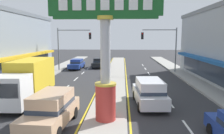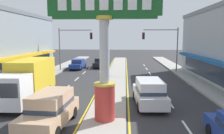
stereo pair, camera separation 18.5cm
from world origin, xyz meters
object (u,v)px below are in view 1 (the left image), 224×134
sedan_near_left_lane (77,64)px  suv_kerb_right (149,92)px  district_sign (105,55)px  traffic_light_right_side (163,42)px  traffic_light_left_side (70,42)px  sedan_far_left_oncoming (99,63)px  suv_mid_left_lane (52,109)px  box_truck_near_right_lane (28,79)px

sedan_near_left_lane → suv_kerb_right: 19.69m
suv_kerb_right → district_sign: bearing=-132.8°
sedan_near_left_lane → suv_kerb_right: (9.07, -17.48, 0.20)m
traffic_light_right_side → suv_kerb_right: (-3.58, -14.47, -3.26)m
traffic_light_right_side → traffic_light_left_side: bearing=178.0°
sedan_far_left_oncoming → suv_kerb_right: 20.21m
sedan_near_left_lane → sedan_far_left_oncoming: size_ratio=0.99×
district_sign → sedan_far_left_oncoming: 22.88m
traffic_light_left_side → suv_mid_left_lane: traffic_light_left_side is taller
district_sign → sedan_near_left_lane: (-6.18, 20.60, -3.07)m
traffic_light_right_side → suv_mid_left_lane: 20.91m
traffic_light_right_side → box_truck_near_right_lane: 18.98m
sedan_near_left_lane → suv_mid_left_lane: size_ratio=0.93×
sedan_near_left_lane → district_sign: bearing=-73.3°
traffic_light_right_side → box_truck_near_right_lane: traffic_light_right_side is taller
traffic_light_left_side → traffic_light_right_side: 12.95m
traffic_light_left_side → box_truck_near_right_lane: traffic_light_left_side is taller
district_sign → traffic_light_right_side: (6.47, 17.60, 0.39)m
traffic_light_left_side → suv_mid_left_lane: size_ratio=1.32×
suv_mid_left_lane → traffic_light_right_side: bearing=63.1°
box_truck_near_right_lane → sedan_near_left_lane: box_truck_near_right_lane is taller
traffic_light_left_side → sedan_far_left_oncoming: (3.59, 4.45, -3.46)m
traffic_light_right_side → sedan_far_left_oncoming: 11.11m
traffic_light_right_side → sedan_far_left_oncoming: traffic_light_right_side is taller
traffic_light_right_side → sedan_far_left_oncoming: (-9.35, 4.89, -3.46)m
box_truck_near_right_lane → district_sign: bearing=-30.9°
sedan_far_left_oncoming → traffic_light_right_side: bearing=-27.6°
traffic_light_left_side → traffic_light_right_side: size_ratio=1.00×
box_truck_near_right_lane → sedan_near_left_lane: 16.89m
traffic_light_right_side → box_truck_near_right_lane: (-12.71, -13.86, -2.55)m
traffic_light_right_side → suv_mid_left_lane: traffic_light_right_side is taller
sedan_near_left_lane → suv_mid_left_lane: 21.67m
box_truck_near_right_lane → sedan_near_left_lane: (0.06, 16.87, -0.91)m
box_truck_near_right_lane → sedan_far_left_oncoming: size_ratio=1.59×
traffic_light_left_side → sedan_far_left_oncoming: bearing=51.1°
box_truck_near_right_lane → suv_mid_left_lane: size_ratio=1.48×
box_truck_near_right_lane → sedan_far_left_oncoming: 19.08m
box_truck_near_right_lane → suv_mid_left_lane: 5.70m
traffic_light_right_side → suv_kerb_right: traffic_light_right_side is taller
traffic_light_left_side → traffic_light_right_side: same height
district_sign → box_truck_near_right_lane: 7.59m
suv_mid_left_lane → sedan_far_left_oncoming: (-0.00, 23.31, -0.20)m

